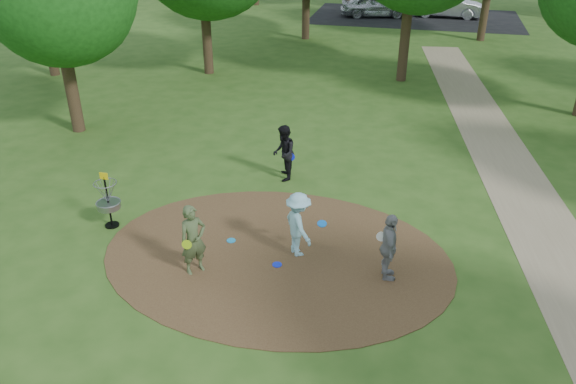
# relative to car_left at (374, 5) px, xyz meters

# --- Properties ---
(ground) EXTENTS (100.00, 100.00, 0.00)m
(ground) POSITION_rel_car_left_xyz_m (0.78, -29.53, -0.78)
(ground) COLOR #2D5119
(ground) RESTS_ON ground
(dirt_clearing) EXTENTS (8.40, 8.40, 0.02)m
(dirt_clearing) POSITION_rel_car_left_xyz_m (0.78, -29.53, -0.77)
(dirt_clearing) COLOR #47301C
(dirt_clearing) RESTS_ON ground
(footpath) EXTENTS (7.55, 39.89, 0.01)m
(footpath) POSITION_rel_car_left_xyz_m (7.28, -27.53, -0.77)
(footpath) COLOR #8C7A5B
(footpath) RESTS_ON ground
(parking_lot) EXTENTS (14.00, 8.00, 0.01)m
(parking_lot) POSITION_rel_car_left_xyz_m (2.78, 0.47, -0.77)
(parking_lot) COLOR black
(parking_lot) RESTS_ON ground
(player_observer_with_disc) EXTENTS (0.71, 0.73, 1.70)m
(player_observer_with_disc) POSITION_rel_car_left_xyz_m (-0.85, -30.56, 0.07)
(player_observer_with_disc) COLOR #465732
(player_observer_with_disc) RESTS_ON ground
(player_throwing_with_disc) EXTENTS (1.26, 1.20, 1.63)m
(player_throwing_with_disc) POSITION_rel_car_left_xyz_m (1.27, -29.32, 0.04)
(player_throwing_with_disc) COLOR #8CC5D0
(player_throwing_with_disc) RESTS_ON ground
(player_walking_with_disc) EXTENTS (0.81, 0.95, 1.70)m
(player_walking_with_disc) POSITION_rel_car_left_xyz_m (-0.03, -25.54, 0.07)
(player_walking_with_disc) COLOR black
(player_walking_with_disc) RESTS_ON ground
(player_waiting_with_disc) EXTENTS (0.58, 1.01, 1.63)m
(player_waiting_with_disc) POSITION_rel_car_left_xyz_m (3.41, -29.78, 0.04)
(player_waiting_with_disc) COLOR gray
(player_waiting_with_disc) RESTS_ON ground
(disc_ground_cyan) EXTENTS (0.22, 0.22, 0.02)m
(disc_ground_cyan) POSITION_rel_car_left_xyz_m (-0.46, -29.20, -0.75)
(disc_ground_cyan) COLOR #198EC9
(disc_ground_cyan) RESTS_ON dirt_clearing
(disc_ground_blue) EXTENTS (0.22, 0.22, 0.02)m
(disc_ground_blue) POSITION_rel_car_left_xyz_m (0.91, -29.92, -0.75)
(disc_ground_blue) COLOR #0D24E7
(disc_ground_blue) RESTS_ON dirt_clearing
(car_left) EXTENTS (4.85, 2.77, 1.55)m
(car_left) POSITION_rel_car_left_xyz_m (0.00, 0.00, 0.00)
(car_left) COLOR #AFB3B7
(car_left) RESTS_ON ground
(car_right) EXTENTS (4.75, 1.80, 1.55)m
(car_right) POSITION_rel_car_left_xyz_m (4.92, 1.00, -0.00)
(car_right) COLOR #B9BCC2
(car_right) RESTS_ON ground
(disc_golf_basket) EXTENTS (0.63, 0.63, 1.54)m
(disc_golf_basket) POSITION_rel_car_left_xyz_m (-3.72, -29.23, 0.10)
(disc_golf_basket) COLOR black
(disc_golf_basket) RESTS_ON ground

